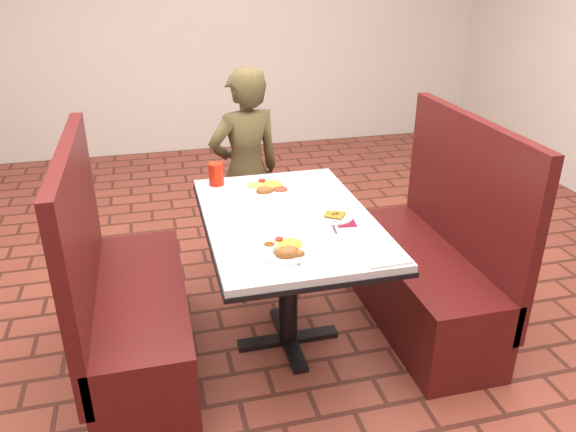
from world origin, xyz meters
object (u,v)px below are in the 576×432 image
at_px(booth_bench_right, 428,270).
at_px(diner_person, 246,172).
at_px(plantain_plate, 335,216).
at_px(red_tumbler, 216,174).
at_px(dining_table, 288,234).
at_px(far_dinner_plate, 268,186).
at_px(booth_bench_left, 130,311).
at_px(near_dinner_plate, 286,247).

relative_size(booth_bench_right, diner_person, 0.91).
relative_size(plantain_plate, red_tumbler, 1.39).
xyz_separation_m(dining_table, far_dinner_plate, (-0.02, 0.34, 0.12)).
distance_m(diner_person, plantain_plate, 1.02).
xyz_separation_m(diner_person, plantain_plate, (0.26, -0.98, 0.10)).
bearing_deg(booth_bench_right, booth_bench_left, 180.00).
bearing_deg(booth_bench_right, plantain_plate, -172.04).
distance_m(diner_person, far_dinner_plate, 0.57).
xyz_separation_m(dining_table, near_dinner_plate, (-0.10, -0.36, 0.12)).
bearing_deg(plantain_plate, dining_table, 159.15).
xyz_separation_m(diner_person, red_tumbler, (-0.23, -0.40, 0.15)).
bearing_deg(plantain_plate, booth_bench_left, 175.39).
relative_size(dining_table, red_tumbler, 9.74).
bearing_deg(diner_person, booth_bench_right, 118.24).
relative_size(booth_bench_right, far_dinner_plate, 4.34).
height_order(diner_person, red_tumbler, diner_person).
xyz_separation_m(booth_bench_right, far_dinner_plate, (-0.82, 0.34, 0.45)).
bearing_deg(diner_person, dining_table, 78.09).
distance_m(dining_table, near_dinner_plate, 0.39).
height_order(diner_person, plantain_plate, diner_person).
relative_size(diner_person, far_dinner_plate, 4.77).
bearing_deg(plantain_plate, booth_bench_right, 7.96).
height_order(booth_bench_left, near_dinner_plate, booth_bench_left).
distance_m(booth_bench_left, far_dinner_plate, 0.96).
height_order(dining_table, far_dinner_plate, far_dinner_plate).
distance_m(plantain_plate, red_tumbler, 0.77).
bearing_deg(red_tumbler, near_dinner_plate, -78.01).
distance_m(far_dinner_plate, plantain_plate, 0.49).
bearing_deg(dining_table, diner_person, 93.09).
bearing_deg(plantain_plate, far_dinner_plate, 119.09).
distance_m(booth_bench_left, near_dinner_plate, 0.90).
relative_size(far_dinner_plate, plantain_plate, 1.60).
height_order(booth_bench_left, diner_person, diner_person).
relative_size(diner_person, near_dinner_plate, 5.34).
height_order(booth_bench_left, booth_bench_right, same).
bearing_deg(booth_bench_left, far_dinner_plate, 23.98).
distance_m(near_dinner_plate, red_tumbler, 0.88).
height_order(booth_bench_left, far_dinner_plate, booth_bench_left).
bearing_deg(diner_person, plantain_plate, 89.99).
height_order(dining_table, booth_bench_left, booth_bench_left).
relative_size(booth_bench_left, booth_bench_right, 1.00).
bearing_deg(near_dinner_plate, booth_bench_right, 21.75).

